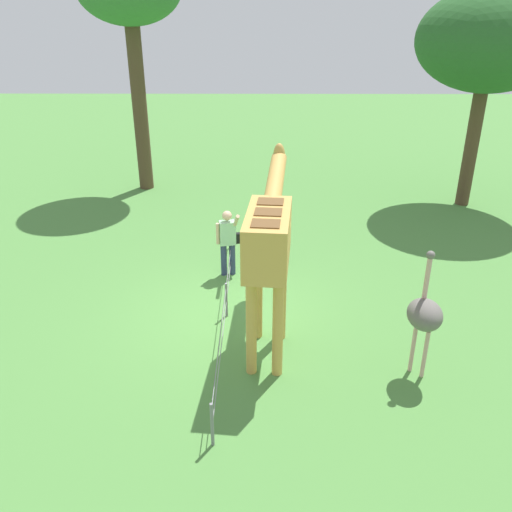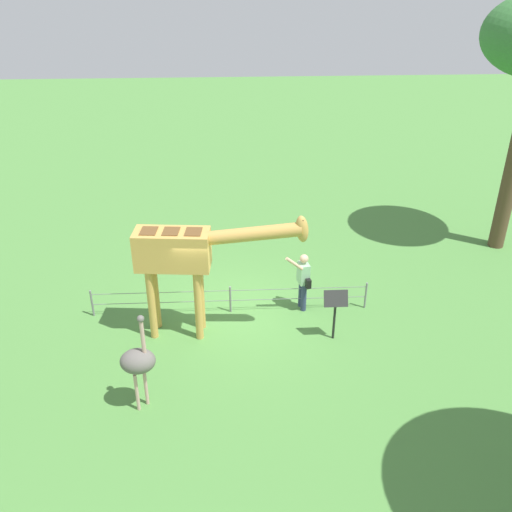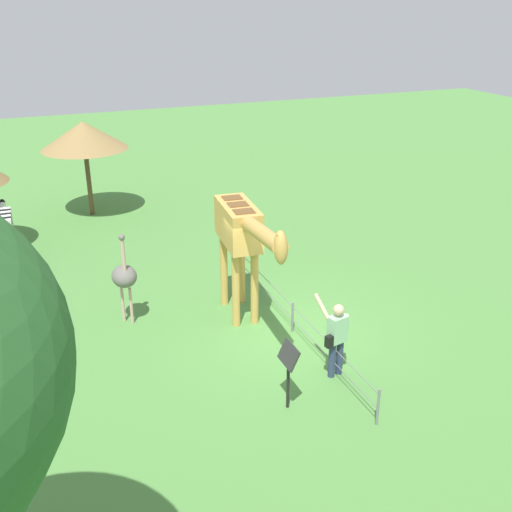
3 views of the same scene
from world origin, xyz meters
TOP-DOWN VIEW (x-y plane):
  - ground_plane at (0.00, 0.00)m, footprint 60.00×60.00m
  - giraffe at (-0.94, -0.70)m, footprint 3.96×0.85m
  - visitor at (1.86, 0.19)m, footprint 0.68×0.57m
  - ostrich at (-1.83, -3.22)m, footprint 0.70×0.56m
  - info_sign at (2.45, -1.12)m, footprint 0.56×0.21m
  - wire_fence at (0.00, 0.13)m, footprint 7.05×0.05m

SIDE VIEW (x-z plane):
  - ground_plane at x=0.00m, z-range 0.00..0.00m
  - wire_fence at x=0.00m, z-range 0.03..0.78m
  - visitor at x=1.86m, z-range 0.07..1.74m
  - info_sign at x=2.45m, z-range 0.29..1.61m
  - ostrich at x=-1.83m, z-range 0.05..2.30m
  - giraffe at x=-0.94m, z-range 0.57..3.76m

